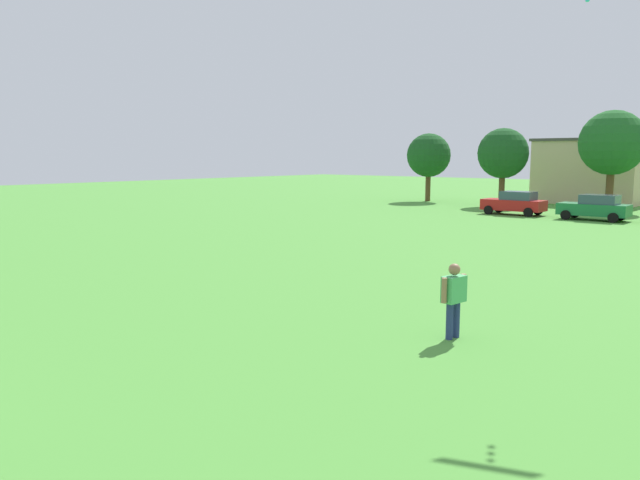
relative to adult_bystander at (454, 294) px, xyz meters
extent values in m
plane|color=#4C9338|center=(-5.25, 17.30, -1.04)|extent=(160.00, 160.00, 0.00)
cylinder|color=navy|center=(-0.02, -0.13, -0.61)|extent=(0.16, 0.16, 0.85)
cylinder|color=navy|center=(0.02, 0.13, -0.61)|extent=(0.16, 0.16, 0.85)
cube|color=#4CB266|center=(0.00, 0.00, 0.12)|extent=(0.41, 0.61, 0.60)
cylinder|color=#936B4C|center=(-0.06, -0.35, 0.14)|extent=(0.12, 0.12, 0.57)
cylinder|color=#936B4C|center=(0.06, 0.35, 0.14)|extent=(0.12, 0.12, 0.57)
sphere|color=#936B4C|center=(0.00, 0.00, 0.58)|extent=(0.27, 0.27, 0.27)
sphere|color=#3FBFE5|center=(1.91, 2.15, 6.54)|extent=(0.10, 0.10, 0.10)
cube|color=red|center=(-11.11, 29.91, -0.34)|extent=(4.30, 1.80, 0.76)
cube|color=#334756|center=(-10.77, 29.91, 0.34)|extent=(2.24, 1.58, 0.60)
cylinder|color=black|center=(-12.57, 29.01, -0.72)|extent=(0.64, 0.22, 0.64)
cylinder|color=black|center=(-12.57, 30.81, -0.72)|extent=(0.64, 0.22, 0.64)
cylinder|color=black|center=(-9.65, 29.01, -0.72)|extent=(0.64, 0.22, 0.64)
cylinder|color=black|center=(-9.65, 30.81, -0.72)|extent=(0.64, 0.22, 0.64)
cube|color=#196B38|center=(-5.55, 29.61, -0.34)|extent=(4.30, 1.80, 0.76)
cube|color=#334756|center=(-5.21, 29.61, 0.34)|extent=(2.24, 1.58, 0.60)
cylinder|color=black|center=(-7.02, 28.71, -0.72)|extent=(0.64, 0.22, 0.64)
cylinder|color=black|center=(-7.02, 30.51, -0.72)|extent=(0.64, 0.22, 0.64)
cylinder|color=black|center=(-4.09, 28.71, -0.72)|extent=(0.64, 0.22, 0.64)
cylinder|color=black|center=(-4.09, 30.51, -0.72)|extent=(0.64, 0.22, 0.64)
cylinder|color=brown|center=(-22.63, 37.67, 0.24)|extent=(0.47, 0.47, 2.54)
sphere|color=#194C1E|center=(-22.63, 37.67, 3.22)|extent=(4.02, 4.02, 4.02)
cylinder|color=brown|center=(-14.96, 36.58, 0.28)|extent=(0.49, 0.49, 2.63)
sphere|color=#194C1E|center=(-14.96, 36.58, 3.37)|extent=(4.16, 4.16, 4.16)
cylinder|color=brown|center=(-6.78, 37.63, 0.51)|extent=(0.57, 0.57, 3.10)
sphere|color=#1E5B23|center=(-6.78, 37.63, 4.14)|extent=(4.89, 4.89, 4.89)
cube|color=beige|center=(-10.40, 45.19, 1.71)|extent=(8.59, 6.54, 5.48)
cube|color=#4C4742|center=(-10.40, 45.19, 4.57)|extent=(8.93, 6.80, 0.24)
camera|label=1|loc=(6.46, -12.38, 3.12)|focal=34.31mm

